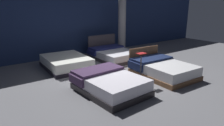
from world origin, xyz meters
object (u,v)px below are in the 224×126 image
bed_0 (109,83)px  bed_2 (66,63)px  bed_3 (113,54)px  price_sign (141,72)px  support_pillar (122,17)px  bed_1 (162,69)px

bed_0 → bed_2: 2.81m
bed_3 → bed_2: bearing=-179.2°
bed_0 → bed_3: bed_3 is taller
bed_2 → price_sign: 3.12m
bed_2 → bed_3: 2.30m
support_pillar → bed_3: bearing=-143.3°
bed_1 → price_sign: (-1.14, -0.11, 0.13)m
bed_2 → support_pillar: 3.93m
bed_3 → support_pillar: (1.20, 0.89, 1.52)m
bed_2 → bed_3: size_ratio=1.03×
bed_0 → support_pillar: support_pillar is taller
bed_2 → bed_3: (2.30, 0.04, -0.00)m
bed_0 → support_pillar: 5.31m
support_pillar → price_sign: bearing=-121.4°
bed_0 → price_sign: size_ratio=2.07×
bed_2 → bed_1: bearing=-47.2°
bed_3 → support_pillar: bearing=36.5°
bed_0 → support_pillar: (3.45, 3.74, 1.50)m
bed_1 → price_sign: bearing=-172.0°
support_pillar → bed_0: bearing=-132.7°
bed_0 → bed_3: (2.26, 2.85, -0.03)m
bed_3 → bed_1: bearing=-90.2°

